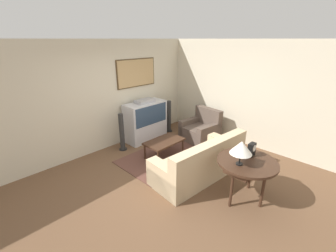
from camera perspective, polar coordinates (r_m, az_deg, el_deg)
name	(u,v)px	position (r m, az deg, el deg)	size (l,w,h in m)	color
ground_plane	(168,176)	(4.84, 0.02, -12.57)	(12.00, 12.00, 0.00)	brown
wall_back	(108,96)	(5.88, -15.04, 7.39)	(12.00, 0.10, 2.70)	beige
wall_right	(237,93)	(6.33, 17.05, 8.07)	(0.06, 12.00, 2.70)	beige
area_rug	(169,156)	(5.55, 0.23, -7.71)	(2.25, 1.52, 0.01)	brown
tv	(146,121)	(6.32, -5.71, 1.35)	(1.19, 0.53, 1.17)	silver
couch	(200,163)	(4.73, 8.25, -9.32)	(2.11, 1.03, 0.87)	#CCB289
armchair	(201,130)	(6.40, 8.33, -1.06)	(0.94, 0.97, 0.88)	brown
coffee_table	(164,142)	(5.39, -0.97, -4.19)	(0.94, 0.55, 0.43)	#3D2619
console_table	(247,165)	(4.11, 19.45, -9.23)	(1.01, 1.01, 0.76)	#3D2619
table_lamp	(241,148)	(3.79, 18.12, -5.24)	(0.36, 0.36, 0.42)	black
mantel_clock	(252,150)	(4.22, 20.47, -5.62)	(0.16, 0.10, 0.24)	black
speaker_tower_left	(122,133)	(5.82, -11.64, -1.78)	(0.21, 0.21, 0.98)	black
speaker_tower_right	(169,117)	(6.85, 0.26, 2.24)	(0.21, 0.21, 0.98)	black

